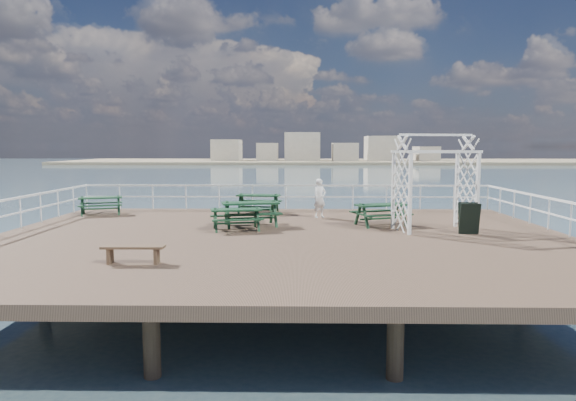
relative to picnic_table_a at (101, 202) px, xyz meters
The scene contains 12 objects.
ground 9.06m from the picnic_table_a, 33.64° to the right, with size 18.00×14.00×0.30m, color brown.
sea_backdrop 130.62m from the picnic_table_a, 81.17° to the left, with size 300.00×300.00×9.20m.
railing 7.84m from the picnic_table_a, 18.11° to the right, with size 17.77×13.76×1.10m.
picnic_table_a is the anchor object (origin of this frame).
picnic_table_b 6.43m from the picnic_table_a, ahead, with size 1.94×1.65×0.86m.
picnic_table_c 11.29m from the picnic_table_a, 14.29° to the right, with size 2.13×1.92×0.86m.
picnic_table_d 7.04m from the picnic_table_a, 24.77° to the right, with size 2.27×1.99×0.95m.
picnic_table_e 7.12m from the picnic_table_a, 32.64° to the right, with size 1.90×1.66×0.80m.
flat_bench_far 9.72m from the picnic_table_a, 64.79° to the right, with size 1.48×0.37×0.42m.
trellis_arbor 13.12m from the picnic_table_a, 16.94° to the right, with size 2.79×1.91×3.17m.
sandwich_board 14.18m from the picnic_table_a, 18.53° to the right, with size 0.65×0.51×1.01m.
person 8.93m from the picnic_table_a, ahead, with size 0.55×0.36×1.51m, color white.
Camera 1 is at (0.48, -15.63, 2.75)m, focal length 32.00 mm.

